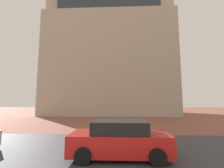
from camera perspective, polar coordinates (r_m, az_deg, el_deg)
name	(u,v)px	position (r m, az deg, el deg)	size (l,w,h in m)	color
ground_plane	(111,139)	(10.31, -0.27, -19.64)	(120.00, 120.00, 0.00)	brown
street_asphalt_strip	(110,147)	(8.52, -0.93, -22.42)	(120.00, 6.18, 0.00)	#38383D
landmark_building	(109,61)	(33.17, -0.99, 8.48)	(23.61, 15.57, 39.09)	#B2A893
car_red	(120,139)	(7.01, 2.85, -19.75)	(4.14, 2.06, 1.51)	red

